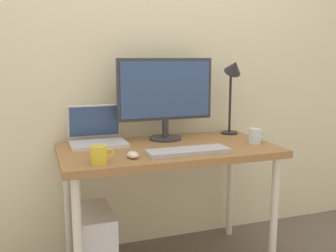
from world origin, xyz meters
TOP-DOWN VIEW (x-y plane):
  - back_wall at (0.00, 0.38)m, footprint 4.40×0.04m
  - desk at (0.00, 0.00)m, footprint 1.22×0.65m
  - monitor at (0.05, 0.19)m, footprint 0.60×0.20m
  - laptop at (-0.37, 0.21)m, footprint 0.32×0.28m
  - desk_lamp at (0.51, 0.19)m, footprint 0.11×0.16m
  - keyboard at (0.05, -0.18)m, footprint 0.44×0.14m
  - mouse at (-0.25, -0.18)m, footprint 0.06×0.09m
  - coffee_mug at (-0.43, -0.22)m, footprint 0.11×0.08m
  - glass_cup at (0.51, -0.09)m, footprint 0.11×0.07m
  - computer_tower at (-0.43, -0.03)m, footprint 0.18×0.36m

SIDE VIEW (x-z plane):
  - computer_tower at x=-0.43m, z-range 0.00..0.42m
  - desk at x=0.00m, z-range 0.29..1.03m
  - keyboard at x=0.05m, z-range 0.74..0.76m
  - mouse at x=-0.25m, z-range 0.74..0.77m
  - coffee_mug at x=-0.43m, z-range 0.74..0.82m
  - glass_cup at x=0.51m, z-range 0.74..0.83m
  - laptop at x=-0.37m, z-range 0.68..0.91m
  - monitor at x=0.05m, z-range 0.77..1.27m
  - desk_lamp at x=0.51m, z-range 0.85..1.35m
  - back_wall at x=0.00m, z-range 0.00..2.60m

